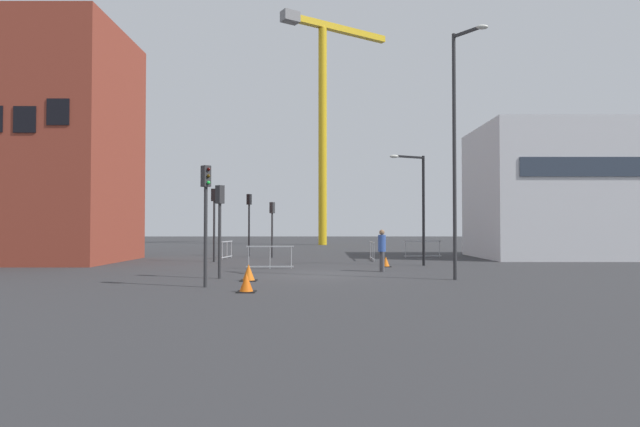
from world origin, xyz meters
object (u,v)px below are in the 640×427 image
object	(u,v)px
traffic_light_corner	(249,215)
traffic_cone_by_barrier	(386,262)
traffic_light_near	(206,205)
streetlamp_short	(419,198)
pedestrian_walking	(382,247)
traffic_light_island	(220,215)
traffic_cone_on_verge	(249,273)
traffic_cone_orange	(247,283)
construction_crane	(324,102)
traffic_light_median	(215,213)
traffic_light_verge	(272,220)
streetlamp_tall	(458,139)

from	to	relation	value
traffic_light_corner	traffic_cone_by_barrier	xyz separation A→B (m)	(7.96, -9.00, -2.53)
traffic_light_near	streetlamp_short	bearing A→B (deg)	46.71
pedestrian_walking	traffic_cone_by_barrier	size ratio (longest dim) A/B	3.61
traffic_light_island	traffic_cone_on_verge	bearing A→B (deg)	-34.49
traffic_cone_on_verge	traffic_cone_orange	world-z (taller)	traffic_cone_on_verge
construction_crane	traffic_cone_orange	distance (m)	43.14
traffic_light_median	traffic_light_near	xyz separation A→B (m)	(2.18, -12.21, -0.06)
traffic_cone_orange	traffic_light_median	bearing A→B (deg)	105.33
traffic_light_near	traffic_light_verge	world-z (taller)	traffic_light_near
traffic_light_median	pedestrian_walking	world-z (taller)	traffic_light_median
traffic_light_near	traffic_light_corner	bearing A→B (deg)	93.08
streetlamp_short	pedestrian_walking	size ratio (longest dim) A/B	3.02
traffic_light_corner	traffic_cone_orange	world-z (taller)	traffic_light_corner
construction_crane	traffic_cone_on_verge	xyz separation A→B (m)	(-3.02, -37.00, -15.13)
construction_crane	traffic_light_island	world-z (taller)	construction_crane
construction_crane	traffic_light_corner	bearing A→B (deg)	-103.45
traffic_light_island	streetlamp_short	bearing A→B (deg)	36.05
pedestrian_walking	traffic_light_corner	bearing A→B (deg)	122.50
traffic_light_island	traffic_cone_by_barrier	size ratio (longest dim) A/B	6.95
traffic_light_island	traffic_cone_orange	xyz separation A→B (m)	(1.62, -4.16, -2.16)
streetlamp_tall	traffic_cone_by_barrier	bearing A→B (deg)	106.64
traffic_light_verge	construction_crane	bearing A→B (deg)	81.53
traffic_light_verge	traffic_cone_on_verge	size ratio (longest dim) A/B	5.74
construction_crane	traffic_light_island	distance (m)	38.65
traffic_light_corner	traffic_cone_on_verge	xyz separation A→B (m)	(2.10, -15.62, -2.48)
traffic_light_near	traffic_cone_on_verge	bearing A→B (deg)	60.20
construction_crane	streetlamp_tall	distance (m)	38.40
traffic_light_corner	pedestrian_walking	bearing A→B (deg)	-57.50
streetlamp_short	traffic_cone_orange	size ratio (longest dim) A/B	9.76
traffic_light_island	traffic_cone_by_barrier	xyz separation A→B (m)	(7.10, 5.76, -2.19)
streetlamp_tall	traffic_light_verge	bearing A→B (deg)	120.77
traffic_light_corner	traffic_light_island	world-z (taller)	traffic_light_corner
traffic_light_median	traffic_cone_orange	xyz separation A→B (m)	(3.70, -13.51, -2.49)
traffic_light_verge	traffic_cone_orange	distance (m)	17.44
traffic_light_median	traffic_cone_on_verge	bearing A→B (deg)	-71.95
traffic_light_median	traffic_light_near	bearing A→B (deg)	-79.89
streetlamp_tall	traffic_light_verge	distance (m)	16.23
traffic_cone_orange	traffic_light_island	bearing A→B (deg)	111.25
traffic_cone_by_barrier	traffic_light_median	bearing A→B (deg)	158.67
construction_crane	traffic_cone_on_verge	distance (m)	40.09
traffic_light_island	pedestrian_walking	bearing A→B (deg)	24.95
pedestrian_walking	traffic_cone_on_verge	xyz separation A→B (m)	(-5.36, -3.92, -0.80)
construction_crane	streetlamp_tall	size ratio (longest dim) A/B	2.62
traffic_cone_by_barrier	pedestrian_walking	bearing A→B (deg)	-100.60
traffic_light_corner	construction_crane	bearing A→B (deg)	76.55
construction_crane	traffic_light_verge	world-z (taller)	construction_crane
streetlamp_tall	traffic_light_median	world-z (taller)	streetlamp_tall
streetlamp_tall	traffic_cone_on_verge	world-z (taller)	streetlamp_tall
traffic_cone_on_verge	pedestrian_walking	bearing A→B (deg)	36.19
construction_crane	pedestrian_walking	bearing A→B (deg)	-85.96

